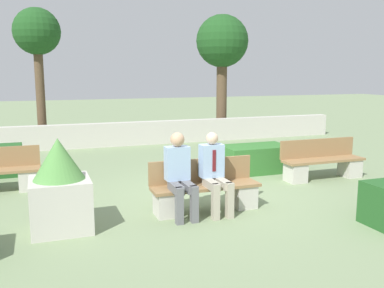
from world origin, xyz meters
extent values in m
plane|color=gray|center=(0.00, 0.00, 0.00)|extent=(60.00, 60.00, 0.00)
cube|color=beige|center=(0.00, 6.00, 0.37)|extent=(14.12, 0.30, 0.73)
cube|color=#937047|center=(-0.34, -0.84, 0.41)|extent=(1.82, 0.44, 0.05)
cube|color=#937047|center=(-0.34, -0.60, 0.64)|extent=(1.82, 0.04, 0.40)
cube|color=beige|center=(-1.02, -0.84, 0.19)|extent=(0.36, 0.40, 0.39)
cube|color=beige|center=(0.34, -0.84, 0.19)|extent=(0.36, 0.40, 0.39)
cube|color=#937047|center=(2.83, 0.30, 0.41)|extent=(1.85, 0.44, 0.05)
cube|color=#937047|center=(2.83, 0.55, 0.64)|extent=(1.85, 0.04, 0.40)
cube|color=beige|center=(2.13, 0.30, 0.19)|extent=(0.36, 0.40, 0.39)
cube|color=beige|center=(3.53, 0.30, 0.19)|extent=(0.36, 0.40, 0.39)
cube|color=beige|center=(-3.11, 1.54, 0.19)|extent=(0.36, 0.40, 0.39)
cube|color=#B2A893|center=(-0.34, -1.05, 0.50)|extent=(0.14, 0.46, 0.13)
cube|color=#B2A893|center=(-0.14, -1.05, 0.50)|extent=(0.14, 0.46, 0.13)
cube|color=#B2A893|center=(-0.36, -1.28, 0.28)|extent=(0.11, 0.11, 0.57)
cube|color=#B2A893|center=(-0.12, -1.28, 0.28)|extent=(0.11, 0.11, 0.57)
cube|color=#9EBCE0|center=(-0.24, -0.81, 0.84)|extent=(0.38, 0.22, 0.54)
sphere|color=beige|center=(-0.24, -0.83, 1.21)|extent=(0.20, 0.20, 0.20)
cube|color=maroon|center=(-0.24, -0.93, 0.86)|extent=(0.06, 0.01, 0.35)
cube|color=slate|center=(-0.93, -1.05, 0.50)|extent=(0.14, 0.46, 0.13)
cube|color=slate|center=(-0.73, -1.05, 0.50)|extent=(0.14, 0.46, 0.13)
cube|color=slate|center=(-0.95, -1.28, 0.28)|extent=(0.11, 0.11, 0.57)
cube|color=slate|center=(-0.71, -1.28, 0.28)|extent=(0.11, 0.11, 0.57)
cube|color=#9EBCE0|center=(-0.83, -0.81, 0.84)|extent=(0.38, 0.22, 0.54)
sphere|color=tan|center=(-0.83, -0.83, 1.22)|extent=(0.23, 0.23, 0.23)
cube|color=#33702D|center=(1.79, 1.43, 0.30)|extent=(1.51, 0.89, 0.61)
cube|color=beige|center=(-2.63, -0.91, 0.38)|extent=(0.84, 0.84, 0.76)
cone|color=#569347|center=(-2.63, -0.91, 1.05)|extent=(0.73, 0.73, 0.59)
cylinder|color=brown|center=(-2.77, 6.82, 1.55)|extent=(0.27, 0.27, 3.10)
sphere|color=#1E4C1E|center=(-2.77, 6.82, 3.48)|extent=(1.40, 1.40, 1.40)
cylinder|color=brown|center=(3.29, 6.81, 1.42)|extent=(0.37, 0.37, 2.85)
sphere|color=#1E4C1E|center=(3.29, 6.81, 3.34)|extent=(1.81, 1.81, 1.81)
camera|label=1|loc=(-2.86, -7.15, 2.26)|focal=40.00mm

